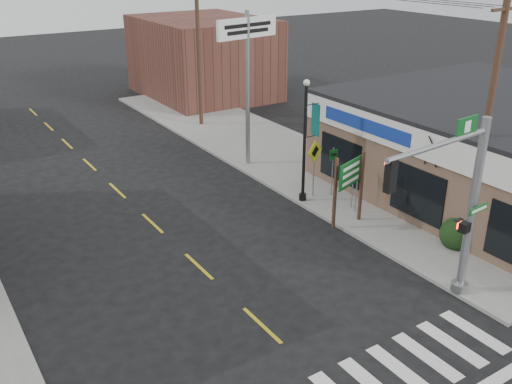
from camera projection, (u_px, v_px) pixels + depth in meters
sidewalk_right at (313, 171)px, 28.16m from camera, size 6.00×38.00×0.13m
center_line at (199, 266)px, 19.84m from camera, size 0.12×56.00×0.01m
bldg_distant_right at (203, 57)px, 41.68m from camera, size 8.00×10.00×5.60m
traffic_signal_pole at (460, 195)px, 16.48m from camera, size 4.65×0.37×5.89m
guide_sign at (350, 180)px, 21.87m from camera, size 1.65×0.14×2.89m
fire_hydrant at (455, 236)px, 20.82m from camera, size 0.22×0.22×0.71m
ped_crossing_sign at (315, 158)px, 24.47m from camera, size 1.00×0.07×2.57m
lamp_post at (306, 132)px, 23.56m from camera, size 0.68×0.54×5.26m
dance_center_sign at (247, 52)px, 26.78m from camera, size 3.51×0.22×7.45m
bare_tree at (441, 141)px, 21.04m from camera, size 2.23×2.23×4.47m
shrub_front at (457, 234)px, 20.77m from camera, size 1.26×1.26×0.94m
shrub_back at (414, 186)px, 25.08m from camera, size 1.16×1.16×0.87m
utility_pole_near at (487, 123)px, 19.49m from camera, size 1.54×0.23×8.87m
utility_pole_far at (198, 47)px, 33.50m from camera, size 1.59×0.24×9.17m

